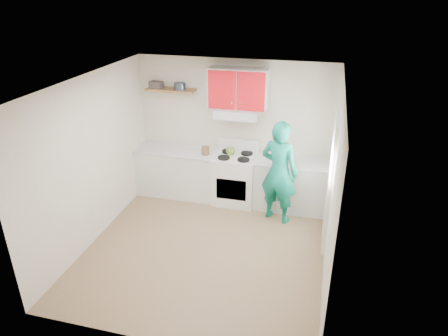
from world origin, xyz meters
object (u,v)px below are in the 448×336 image
(tin, at_px, (180,86))
(person, at_px, (279,172))
(stove, at_px, (235,179))
(crock, at_px, (205,151))
(kettle, at_px, (230,151))

(tin, distance_m, person, 2.33)
(stove, distance_m, crock, 0.76)
(tin, bearing_deg, stove, -7.75)
(crock, xyz_separation_m, person, (1.40, -0.38, -0.09))
(tin, distance_m, crock, 1.24)
(tin, bearing_deg, kettle, -4.66)
(stove, xyz_separation_m, person, (0.85, -0.43, 0.44))
(tin, relative_size, kettle, 1.21)
(tin, height_order, person, tin)
(person, bearing_deg, tin, 1.98)
(crock, height_order, person, person)
(tin, bearing_deg, person, -16.78)
(kettle, bearing_deg, crock, -156.43)
(crock, bearing_deg, tin, 158.75)
(kettle, relative_size, crock, 0.97)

